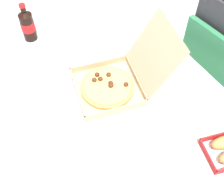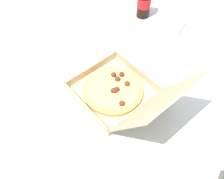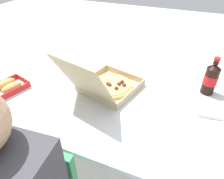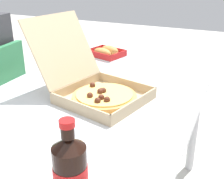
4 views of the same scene
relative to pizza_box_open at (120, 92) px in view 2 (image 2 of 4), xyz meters
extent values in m
plane|color=beige|center=(-0.02, 0.03, -0.75)|extent=(10.00, 10.00, 0.00)
cube|color=silver|center=(-0.02, 0.03, -0.06)|extent=(1.44, 0.84, 0.03)
cylinder|color=#B7B7BC|center=(-0.67, -0.33, -0.41)|extent=(0.05, 0.05, 0.67)
cube|color=tan|center=(-0.01, -0.04, -0.04)|extent=(0.36, 0.36, 0.01)
cube|color=tan|center=(-0.04, -0.18, -0.02)|extent=(0.29, 0.08, 0.04)
cube|color=tan|center=(-0.15, 0.00, -0.02)|extent=(0.08, 0.29, 0.04)
cube|color=tan|center=(0.13, -0.08, -0.02)|extent=(0.08, 0.29, 0.04)
cube|color=tan|center=(0.03, 0.10, -0.02)|extent=(0.29, 0.08, 0.04)
cube|color=tan|center=(0.04, 0.18, 0.13)|extent=(0.33, 0.22, 0.26)
cylinder|color=tan|center=(-0.01, -0.04, -0.03)|extent=(0.26, 0.26, 0.02)
cylinder|color=#EAC666|center=(-0.01, -0.04, -0.02)|extent=(0.23, 0.23, 0.01)
sphere|color=#562819|center=(-0.06, 0.00, -0.01)|extent=(0.02, 0.02, 0.02)
sphere|color=#562819|center=(0.00, -0.03, -0.01)|extent=(0.02, 0.02, 0.02)
sphere|color=#562819|center=(-0.07, -0.08, -0.01)|extent=(0.02, 0.02, 0.02)
sphere|color=#562819|center=(-0.09, -0.05, -0.01)|extent=(0.02, 0.02, 0.02)
sphere|color=#562819|center=(-0.06, -0.05, -0.01)|extent=(0.02, 0.02, 0.02)
sphere|color=#562819|center=(-0.01, -0.02, -0.01)|extent=(0.02, 0.02, 0.02)
sphere|color=#562819|center=(0.04, 0.04, -0.01)|extent=(0.02, 0.02, 0.02)
sphere|color=#562819|center=(0.00, -0.02, -0.01)|extent=(0.02, 0.02, 0.02)
cylinder|color=black|center=(-0.54, -0.21, 0.03)|extent=(0.07, 0.07, 0.16)
cylinder|color=red|center=(-0.54, -0.21, 0.04)|extent=(0.07, 0.07, 0.06)
cube|color=white|center=(-0.56, -0.04, -0.04)|extent=(0.12, 0.12, 0.02)
camera|label=1|loc=(0.75, -0.48, 1.10)|focal=47.94mm
camera|label=2|loc=(0.49, 0.31, 0.80)|focal=38.85mm
camera|label=3|loc=(-0.40, 0.87, 0.66)|focal=32.35mm
camera|label=4|loc=(-0.96, -0.49, 0.46)|focal=46.90mm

